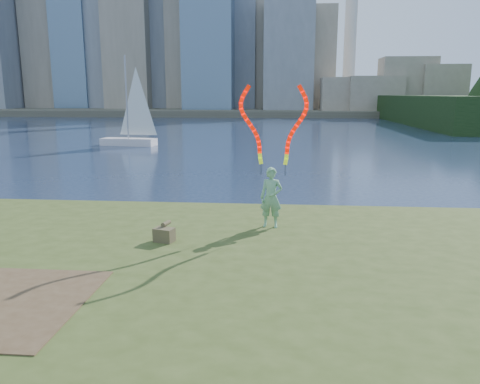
{
  "coord_description": "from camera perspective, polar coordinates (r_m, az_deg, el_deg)",
  "views": [
    {
      "loc": [
        2.61,
        -10.07,
        4.22
      ],
      "look_at": [
        1.66,
        1.0,
        1.89
      ],
      "focal_mm": 35.0,
      "sensor_mm": 36.0,
      "label": 1
    }
  ],
  "objects": [
    {
      "name": "sailboat",
      "position": [
        40.21,
        -13.16,
        7.32
      ],
      "size": [
        4.9,
        2.05,
        7.35
      ],
      "rotation": [
        0.0,
        0.0,
        -0.13
      ],
      "color": "silver",
      "rests_on": "ground"
    },
    {
      "name": "woman_with_ribbons",
      "position": [
        12.06,
        3.92,
        2.29
      ],
      "size": [
        2.02,
        0.47,
        3.97
      ],
      "rotation": [
        0.0,
        0.0,
        -0.13
      ],
      "color": "#126922",
      "rests_on": "grassy_knoll"
    },
    {
      "name": "ground",
      "position": [
        11.23,
        -9.04,
        -10.37
      ],
      "size": [
        320.0,
        320.0,
        0.0
      ],
      "primitive_type": "plane",
      "color": "#1A2842",
      "rests_on": "ground"
    },
    {
      "name": "canvas_bag",
      "position": [
        11.22,
        -9.21,
        -5.08
      ],
      "size": [
        0.52,
        0.59,
        0.44
      ],
      "rotation": [
        0.0,
        0.0,
        -0.28
      ],
      "color": "brown",
      "rests_on": "grassy_knoll"
    },
    {
      "name": "far_shore",
      "position": [
        105.17,
        3.54,
        9.85
      ],
      "size": [
        320.0,
        40.0,
        1.2
      ],
      "primitive_type": "cube",
      "color": "#504A3A",
      "rests_on": "ground"
    },
    {
      "name": "grassy_knoll",
      "position": [
        9.07,
        -12.66,
        -13.76
      ],
      "size": [
        20.0,
        18.0,
        0.8
      ],
      "color": "#364518",
      "rests_on": "ground"
    }
  ]
}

